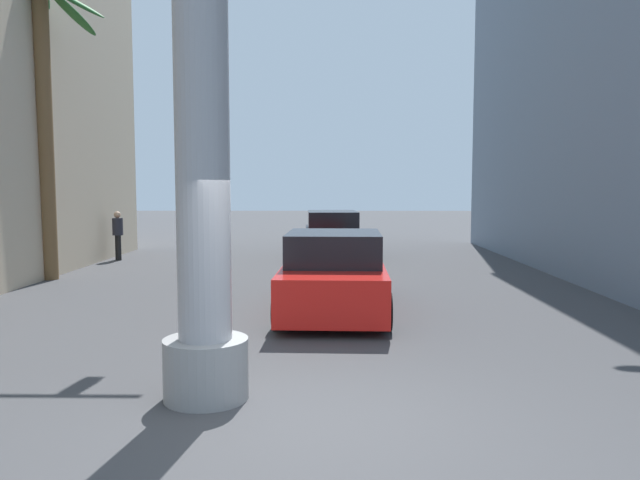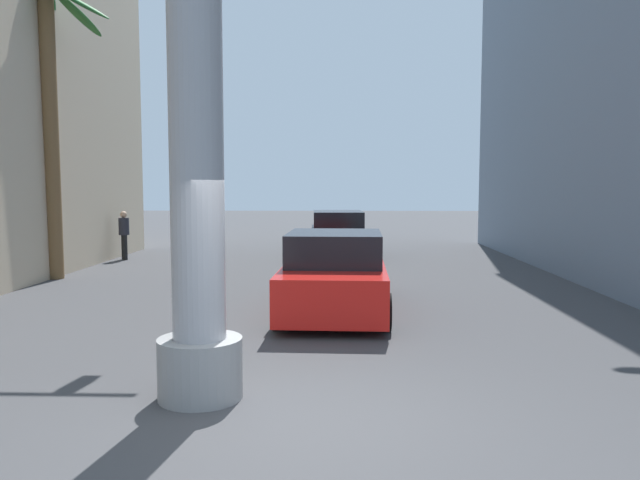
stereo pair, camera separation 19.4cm
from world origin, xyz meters
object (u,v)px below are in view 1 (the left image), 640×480
at_px(palm_tree_mid_right, 576,70).
at_px(palm_tree_mid_left, 45,101).
at_px(street_lamp, 635,82).
at_px(car_lead, 334,275).
at_px(car_far, 332,235).
at_px(palm_tree_far_right, 516,106).
at_px(traffic_light_mast, 28,78).
at_px(pedestrian_far_left, 118,232).

distance_m(palm_tree_mid_right, palm_tree_mid_left, 14.65).
relative_size(street_lamp, palm_tree_mid_right, 0.87).
relative_size(car_lead, car_far, 1.16).
bearing_deg(palm_tree_far_right, car_far, -150.22).
xyz_separation_m(street_lamp, palm_tree_mid_left, (-13.99, 1.84, -0.16)).
bearing_deg(street_lamp, palm_tree_mid_right, 84.95).
relative_size(traffic_light_mast, car_lead, 1.22).
bearing_deg(palm_tree_far_right, traffic_light_mast, -132.97).
distance_m(traffic_light_mast, palm_tree_far_right, 19.55).
distance_m(car_far, palm_tree_far_right, 10.03).
distance_m(street_lamp, palm_tree_mid_right, 4.51).
bearing_deg(palm_tree_mid_left, palm_tree_mid_right, 9.96).
height_order(traffic_light_mast, pedestrian_far_left, traffic_light_mast).
relative_size(street_lamp, palm_tree_mid_left, 1.06).
bearing_deg(car_lead, car_far, 89.78).
xyz_separation_m(car_far, pedestrian_far_left, (-7.06, -1.39, 0.20)).
bearing_deg(palm_tree_mid_left, traffic_light_mast, -69.20).
bearing_deg(palm_tree_far_right, palm_tree_mid_left, -145.98).
bearing_deg(palm_tree_far_right, car_lead, -118.56).
distance_m(car_lead, pedestrian_far_left, 10.82).
bearing_deg(car_far, palm_tree_far_right, 29.78).
bearing_deg(car_lead, palm_tree_mid_left, 151.98).
bearing_deg(car_lead, pedestrian_far_left, 130.47).
bearing_deg(car_lead, street_lamp, 17.02).
height_order(street_lamp, car_far, street_lamp).
xyz_separation_m(street_lamp, car_lead, (-6.68, -2.05, -4.03)).
height_order(traffic_light_mast, palm_tree_far_right, palm_tree_far_right).
distance_m(street_lamp, palm_tree_mid_left, 14.11).
bearing_deg(palm_tree_far_right, street_lamp, -94.37).
height_order(palm_tree_far_right, palm_tree_mid_left, palm_tree_far_right).
bearing_deg(traffic_light_mast, palm_tree_far_right, 47.03).
distance_m(traffic_light_mast, palm_tree_mid_left, 4.51).
xyz_separation_m(street_lamp, pedestrian_far_left, (-13.70, 6.19, -3.80)).
height_order(street_lamp, palm_tree_mid_right, palm_tree_mid_right).
xyz_separation_m(car_far, palm_tree_mid_left, (-7.34, -5.73, 3.84)).
xyz_separation_m(palm_tree_far_right, pedestrian_far_left, (-14.61, -5.71, -4.79)).
relative_size(traffic_light_mast, palm_tree_far_right, 0.65).
bearing_deg(car_far, pedestrian_far_left, -168.85).
bearing_deg(palm_tree_mid_right, car_far, 155.47).
height_order(car_far, palm_tree_mid_right, palm_tree_mid_right).
relative_size(street_lamp, traffic_light_mast, 1.27).
xyz_separation_m(car_lead, palm_tree_mid_left, (-7.31, 3.89, 3.87)).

